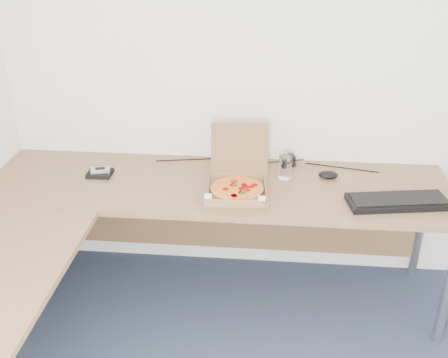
# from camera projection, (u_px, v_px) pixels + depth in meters

# --- Properties ---
(room_shell) EXTENTS (3.50, 3.50, 2.50)m
(room_shell) POSITION_uv_depth(u_px,v_px,m) (353.00, 260.00, 1.37)
(room_shell) COLOR white
(room_shell) RESTS_ON ground
(desk) EXTENTS (2.50, 2.20, 0.73)m
(desk) POSITION_uv_depth(u_px,v_px,m) (140.00, 227.00, 2.55)
(desk) COLOR olive
(desk) RESTS_ON ground
(pizza_box) EXTENTS (0.31, 0.36, 0.31)m
(pizza_box) POSITION_uv_depth(u_px,v_px,m) (237.00, 185.00, 2.80)
(pizza_box) COLOR olive
(pizza_box) RESTS_ON desk
(drinking_glass) EXTENTS (0.07, 0.07, 0.13)m
(drinking_glass) POSITION_uv_depth(u_px,v_px,m) (285.00, 167.00, 2.93)
(drinking_glass) COLOR silver
(drinking_glass) RESTS_ON desk
(keyboard) EXTENTS (0.52, 0.26, 0.03)m
(keyboard) POSITION_uv_depth(u_px,v_px,m) (397.00, 202.00, 2.68)
(keyboard) COLOR black
(keyboard) RESTS_ON desk
(mouse) EXTENTS (0.11, 0.07, 0.04)m
(mouse) POSITION_uv_depth(u_px,v_px,m) (328.00, 175.00, 2.94)
(mouse) COLOR black
(mouse) RESTS_ON desk
(wallet) EXTENTS (0.13, 0.11, 0.02)m
(wallet) POSITION_uv_depth(u_px,v_px,m) (100.00, 173.00, 2.98)
(wallet) COLOR black
(wallet) RESTS_ON desk
(phone) EXTENTS (0.11, 0.08, 0.02)m
(phone) POSITION_uv_depth(u_px,v_px,m) (100.00, 170.00, 2.97)
(phone) COLOR #B2B5BA
(phone) RESTS_ON wallet
(dome_speaker) EXTENTS (0.09, 0.09, 0.07)m
(dome_speaker) POSITION_uv_depth(u_px,v_px,m) (289.00, 159.00, 3.09)
(dome_speaker) COLOR black
(dome_speaker) RESTS_ON desk
(cable_bundle) EXTENTS (0.62, 0.13, 0.01)m
(cable_bundle) POSITION_uv_depth(u_px,v_px,m) (261.00, 163.00, 3.12)
(cable_bundle) COLOR black
(cable_bundle) RESTS_ON desk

